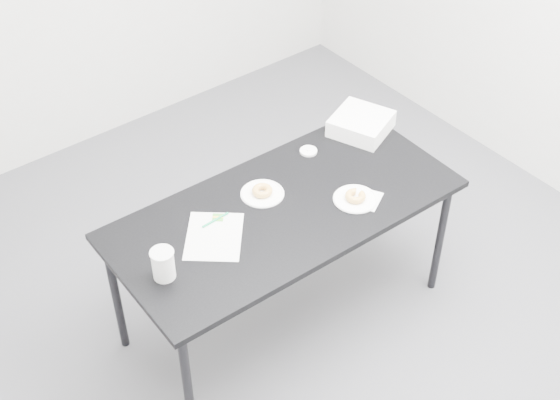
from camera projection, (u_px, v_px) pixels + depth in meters
floor at (275, 316)px, 4.06m from camera, size 4.00×4.00×0.00m
table at (284, 216)px, 3.62m from camera, size 1.65×0.80×0.75m
scorecard at (214, 236)px, 3.43m from camera, size 0.38×0.39×0.00m
logo_patch at (218, 217)px, 3.52m from camera, size 0.07×0.07×0.00m
pen at (215, 220)px, 3.51m from camera, size 0.14×0.02×0.01m
napkin at (364, 199)px, 3.63m from camera, size 0.19×0.19×0.00m
plate_near at (355, 199)px, 3.62m from camera, size 0.21×0.21×0.01m
donut_near at (355, 196)px, 3.60m from camera, size 0.12×0.12×0.03m
plate_far at (262, 194)px, 3.65m from camera, size 0.21×0.21×0.01m
donut_far at (262, 191)px, 3.64m from camera, size 0.12×0.12×0.03m
coffee_cup at (163, 264)px, 3.21m from camera, size 0.09×0.09×0.14m
cup_lid at (308, 151)px, 3.89m from camera, size 0.09×0.09×0.01m
bakery_box at (361, 124)px, 4.00m from camera, size 0.36×0.36×0.09m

